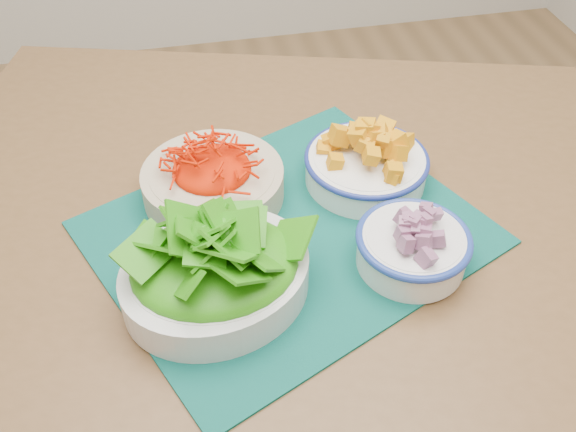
% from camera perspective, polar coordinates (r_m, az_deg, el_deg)
% --- Properties ---
extents(table, '(1.43, 1.15, 0.75)m').
position_cam_1_polar(table, '(1.03, 2.85, -2.28)').
color(table, brown).
rests_on(table, ground).
extents(placemat, '(0.63, 0.58, 0.00)m').
position_cam_1_polar(placemat, '(0.90, -0.00, -1.48)').
color(placemat, '#03352F').
rests_on(placemat, table).
extents(carrot_bowl, '(0.26, 0.26, 0.08)m').
position_cam_1_polar(carrot_bowl, '(0.94, -6.72, 3.54)').
color(carrot_bowl, '#C4B292').
rests_on(carrot_bowl, placemat).
extents(squash_bowl, '(0.23, 0.23, 0.10)m').
position_cam_1_polar(squash_bowl, '(0.96, 7.03, 5.25)').
color(squash_bowl, white).
rests_on(squash_bowl, placemat).
extents(lettuce_bowl, '(0.29, 0.27, 0.11)m').
position_cam_1_polar(lettuce_bowl, '(0.79, -6.53, -4.37)').
color(lettuce_bowl, silver).
rests_on(lettuce_bowl, placemat).
extents(onion_bowl, '(0.18, 0.18, 0.08)m').
position_cam_1_polar(onion_bowl, '(0.85, 11.07, -2.37)').
color(onion_bowl, white).
rests_on(onion_bowl, placemat).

